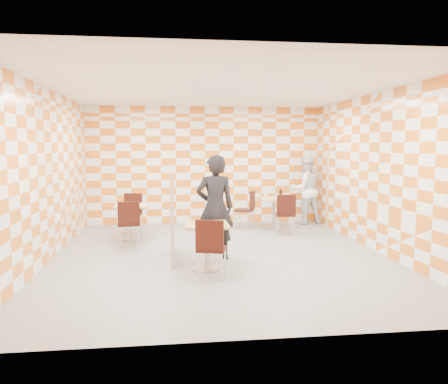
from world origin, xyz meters
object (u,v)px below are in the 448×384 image
at_px(main_table, 206,238).
at_px(chair_main_front, 211,244).
at_px(chair_empty_near, 129,220).
at_px(man_white, 305,190).
at_px(sport_bottle, 266,194).
at_px(soda_bottle, 281,194).
at_px(empty_table, 131,216).
at_px(chair_empty_far, 132,210).
at_px(man_dark, 215,207).
at_px(partition, 172,215).
at_px(second_table, 274,208).
at_px(chair_second_front, 286,211).
at_px(chair_second_side, 248,206).

distance_m(main_table, chair_main_front, 0.58).
xyz_separation_m(chair_empty_near, man_white, (4.26, 2.17, 0.34)).
height_order(sport_bottle, soda_bottle, soda_bottle).
distance_m(empty_table, man_white, 4.52).
distance_m(chair_empty_far, man_dark, 2.95).
bearing_deg(partition, empty_table, 116.62).
bearing_deg(second_table, man_white, 31.71).
xyz_separation_m(chair_second_front, chair_empty_far, (-3.43, 0.52, 0.00)).
bearing_deg(main_table, soda_bottle, 58.14).
xyz_separation_m(chair_second_front, partition, (-2.53, -1.79, 0.25)).
bearing_deg(chair_second_front, chair_empty_near, -166.65).
bearing_deg(chair_empty_near, second_table, 25.47).
height_order(chair_empty_near, soda_bottle, soda_bottle).
bearing_deg(chair_main_front, empty_table, 115.17).
relative_size(second_table, sport_bottle, 3.75).
height_order(partition, sport_bottle, partition).
height_order(chair_main_front, chair_second_front, same).
relative_size(empty_table, chair_second_front, 0.81).
bearing_deg(man_dark, chair_empty_far, -60.66).
bearing_deg(man_white, second_table, 22.79).
relative_size(second_table, empty_table, 1.00).
bearing_deg(man_white, sport_bottle, 14.28).
xyz_separation_m(main_table, chair_second_side, (1.28, 3.38, 0.04)).
bearing_deg(chair_second_front, chair_second_side, 129.89).
xyz_separation_m(chair_empty_far, man_dark, (1.65, -2.42, 0.38)).
height_order(chair_main_front, chair_empty_far, same).
distance_m(chair_empty_near, sport_bottle, 3.55).
height_order(chair_empty_near, sport_bottle, sport_bottle).
bearing_deg(chair_empty_far, main_table, -64.61).
bearing_deg(chair_main_front, man_white, 57.59).
height_order(main_table, sport_bottle, sport_bottle).
bearing_deg(main_table, sport_bottle, 63.28).
relative_size(man_white, soda_bottle, 7.69).
relative_size(main_table, man_white, 0.42).
relative_size(empty_table, chair_second_side, 0.81).
bearing_deg(empty_table, second_table, 14.15).
distance_m(chair_second_front, chair_second_side, 1.10).
relative_size(second_table, chair_main_front, 0.81).
height_order(empty_table, chair_empty_far, chair_empty_far).
xyz_separation_m(chair_second_front, chair_empty_near, (-3.38, -0.80, 0.00)).
distance_m(main_table, chair_empty_near, 2.23).
xyz_separation_m(chair_second_front, man_dark, (-1.78, -1.90, 0.38)).
bearing_deg(sport_bottle, chair_main_front, -113.04).
height_order(empty_table, man_white, man_white).
height_order(main_table, second_table, same).
distance_m(second_table, empty_table, 3.41).
height_order(chair_second_front, man_dark, man_dark).
distance_m(chair_second_side, man_dark, 2.97).
bearing_deg(chair_second_side, partition, -124.75).
distance_m(chair_empty_near, man_dark, 1.98).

